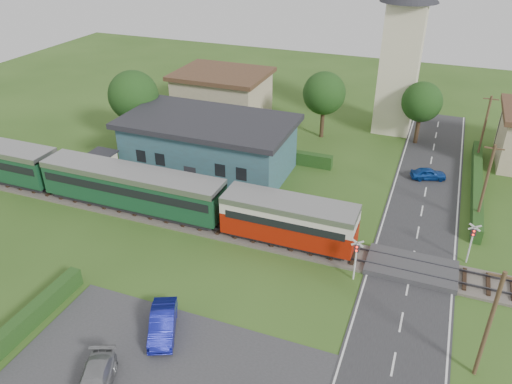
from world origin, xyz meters
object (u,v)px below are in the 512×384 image
(station_building, at_px, (209,145))
(pedestrian_near, at_px, (269,199))
(train, at_px, (100,181))
(pedestrian_far, at_px, (113,170))
(church_tower, at_px, (404,39))
(car_park_silver, at_px, (95,383))
(equipment_hut, at_px, (103,165))
(house_west, at_px, (222,94))
(car_park_blue, at_px, (163,323))
(crossing_signal_near, at_px, (356,254))
(crossing_signal_far, at_px, (472,238))
(car_on_road, at_px, (428,174))

(station_building, height_order, pedestrian_near, station_building)
(train, height_order, pedestrian_far, train)
(church_tower, bearing_deg, pedestrian_far, -134.82)
(train, height_order, car_park_silver, train)
(equipment_hut, xyz_separation_m, house_west, (3.00, 19.80, 1.04))
(church_tower, xyz_separation_m, car_park_blue, (-8.17, -37.50, -9.47))
(crossing_signal_near, height_order, crossing_signal_far, same)
(church_tower, distance_m, crossing_signal_near, 29.57)
(station_building, height_order, house_west, house_west)
(equipment_hut, xyz_separation_m, station_building, (8.00, 5.79, 0.95))
(church_tower, bearing_deg, house_west, -171.47)
(house_west, bearing_deg, church_tower, 8.53)
(station_building, xyz_separation_m, house_west, (-5.00, 14.01, 0.10))
(house_west, bearing_deg, car_park_blue, -71.08)
(train, xyz_separation_m, crossing_signal_far, (29.47, 2.39, -0.04))
(train, xyz_separation_m, car_park_blue, (12.69, -11.50, -1.42))
(equipment_hut, relative_size, crossing_signal_far, 0.78)
(car_park_silver, bearing_deg, pedestrian_near, 60.28)
(equipment_hut, bearing_deg, house_west, 81.38)
(church_tower, bearing_deg, crossing_signal_far, -69.98)
(crossing_signal_near, height_order, pedestrian_far, crossing_signal_near)
(equipment_hut, bearing_deg, crossing_signal_far, -1.46)
(car_park_blue, bearing_deg, equipment_hut, 110.29)
(pedestrian_far, bearing_deg, train, -136.51)
(station_building, xyz_separation_m, car_on_road, (19.96, 5.68, -2.09))
(church_tower, relative_size, car_on_road, 5.45)
(house_west, height_order, crossing_signal_far, house_west)
(church_tower, bearing_deg, car_on_road, -66.37)
(car_park_silver, bearing_deg, pedestrian_far, 99.85)
(church_tower, relative_size, pedestrian_far, 11.25)
(car_park_silver, bearing_deg, train, 102.04)
(train, bearing_deg, house_west, 87.84)
(house_west, relative_size, car_park_blue, 2.64)
(station_building, height_order, crossing_signal_near, station_building)
(car_park_blue, bearing_deg, car_on_road, 38.40)
(equipment_hut, distance_m, crossing_signal_far, 31.61)
(car_on_road, bearing_deg, church_tower, 4.52)
(equipment_hut, xyz_separation_m, train, (2.13, -3.20, 0.43))
(car_park_silver, height_order, pedestrian_near, pedestrian_near)
(crossing_signal_far, xyz_separation_m, car_park_blue, (-16.77, -13.89, -1.39))
(equipment_hut, bearing_deg, pedestrian_far, 28.22)
(car_park_silver, bearing_deg, crossing_signal_far, 23.55)
(car_park_blue, bearing_deg, church_tower, 52.75)
(equipment_hut, bearing_deg, train, -56.31)
(equipment_hut, relative_size, church_tower, 0.14)
(house_west, height_order, pedestrian_near, house_west)
(equipment_hut, relative_size, car_on_road, 0.79)
(church_tower, bearing_deg, car_park_silver, -102.33)
(pedestrian_near, bearing_deg, pedestrian_far, 23.85)
(crossing_signal_far, bearing_deg, house_west, 144.23)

